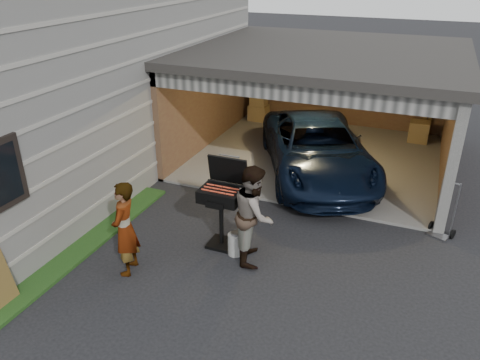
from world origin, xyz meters
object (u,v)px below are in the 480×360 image
object	(u,v)px
woman	(125,229)
man	(254,214)
minivan	(317,151)
bbq_grill	(222,197)
propane_tank	(235,244)
hand_truck	(442,225)

from	to	relation	value
woman	man	bearing A→B (deg)	108.83
minivan	woman	world-z (taller)	woman
bbq_grill	propane_tank	world-z (taller)	bbq_grill
minivan	woman	distance (m)	5.42
bbq_grill	minivan	bearing A→B (deg)	76.05
man	hand_truck	bearing A→B (deg)	-73.81
man	woman	bearing A→B (deg)	104.83
woman	bbq_grill	bearing A→B (deg)	126.54
hand_truck	man	bearing A→B (deg)	-122.35
minivan	hand_truck	distance (m)	3.44
bbq_grill	hand_truck	xyz separation A→B (m)	(3.84, 1.90, -0.78)
bbq_grill	hand_truck	size ratio (longest dim) A/B	1.45
bbq_grill	propane_tank	xyz separation A→B (m)	(0.35, -0.22, -0.80)
woman	man	distance (m)	2.21
man	propane_tank	bearing A→B (deg)	74.74
man	bbq_grill	world-z (taller)	man
man	hand_truck	distance (m)	3.83
hand_truck	bbq_grill	bearing A→B (deg)	-129.87
man	hand_truck	xyz separation A→B (m)	(3.13, 2.10, -0.68)
man	hand_truck	size ratio (longest dim) A/B	1.56
woman	hand_truck	bearing A→B (deg)	109.69
minivan	man	world-z (taller)	man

